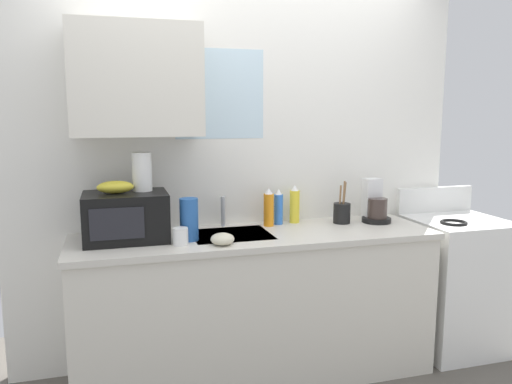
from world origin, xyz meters
name	(u,v)px	position (x,y,z in m)	size (l,w,h in m)	color
kitchen_wall_assembly	(226,156)	(-0.11, 0.32, 1.34)	(2.93, 0.42, 2.50)	white
counter_unit	(255,304)	(0.00, 0.00, 0.46)	(2.16, 0.63, 0.90)	silver
sink_faucet	(223,211)	(-0.15, 0.24, 1.00)	(0.03, 0.03, 0.19)	#B2B5BA
stove_range	(455,282)	(1.43, 0.00, 0.46)	(0.60, 0.60, 1.08)	white
microwave	(126,217)	(-0.75, 0.05, 1.04)	(0.46, 0.35, 0.27)	black
banana_bunch	(115,187)	(-0.80, 0.05, 1.20)	(0.20, 0.11, 0.07)	gold
paper_towel_roll	(142,172)	(-0.65, 0.10, 1.28)	(0.11, 0.11, 0.22)	white
coffee_maker	(375,206)	(0.85, 0.11, 1.00)	(0.19, 0.21, 0.28)	black
dish_soap_bottle_orange	(269,208)	(0.13, 0.17, 1.01)	(0.06, 0.06, 0.24)	orange
dish_soap_bottle_blue	(279,208)	(0.21, 0.21, 1.01)	(0.06, 0.06, 0.23)	blue
dish_soap_bottle_yellow	(295,205)	(0.32, 0.22, 1.02)	(0.06, 0.06, 0.25)	yellow
cereal_canister	(189,219)	(-0.41, -0.05, 1.02)	(0.10, 0.10, 0.24)	#2659A5
mug_white	(180,236)	(-0.47, -0.14, 0.95)	(0.08, 0.08, 0.10)	white
utensil_crock	(342,212)	(0.62, 0.12, 0.97)	(0.11, 0.11, 0.28)	black
small_bowl	(223,239)	(-0.25, -0.20, 0.93)	(0.13, 0.13, 0.07)	beige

